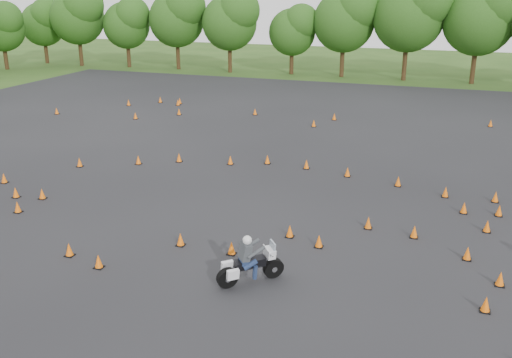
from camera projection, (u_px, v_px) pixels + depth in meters
The scene contains 5 objects.
ground at pixel (220, 244), 20.56m from camera, with size 140.00×140.00×0.00m, color #2D5119.
asphalt_pad at pixel (270, 190), 25.92m from camera, with size 62.00×62.00×0.00m, color black.
treeline at pixel (408, 37), 49.49m from camera, with size 86.78×32.21×10.67m.
traffic_cones at pixel (265, 188), 25.52m from camera, with size 36.67×32.96×0.45m.
rider_grey at pixel (250, 257), 17.66m from camera, with size 2.24×0.69×1.73m, color #3A3E41, non-canonical shape.
Camera 1 is at (7.33, -17.25, 8.87)m, focal length 40.00 mm.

